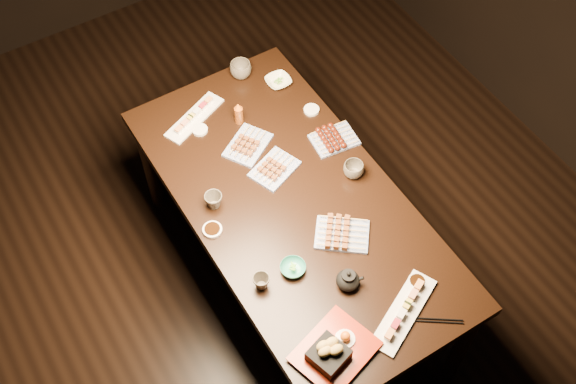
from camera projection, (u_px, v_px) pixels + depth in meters
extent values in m
plane|color=black|center=(264.00, 297.00, 3.82)|extent=(5.00, 5.00, 0.00)
cube|color=black|center=(293.00, 245.00, 3.57)|extent=(1.10, 1.89, 0.75)
imported|color=#2B8470|center=(293.00, 268.00, 3.05)|extent=(0.14, 0.14, 0.03)
imported|color=#F5EEC8|center=(278.00, 81.00, 3.67)|extent=(0.13, 0.13, 0.03)
imported|color=#4C453A|center=(261.00, 282.00, 2.99)|extent=(0.08, 0.08, 0.07)
imported|color=#4C453A|center=(353.00, 170.00, 3.32)|extent=(0.11, 0.11, 0.08)
imported|color=#4C453A|center=(214.00, 201.00, 3.22)|extent=(0.10, 0.10, 0.08)
imported|color=#4C453A|center=(241.00, 70.00, 3.68)|extent=(0.13, 0.13, 0.09)
cylinder|color=brown|center=(239.00, 113.00, 3.49)|extent=(0.04, 0.04, 0.13)
cylinder|color=white|center=(212.00, 230.00, 3.17)|extent=(0.09, 0.09, 0.02)
cylinder|color=white|center=(311.00, 110.00, 3.58)|extent=(0.08, 0.08, 0.01)
cylinder|color=white|center=(417.00, 282.00, 3.02)|extent=(0.10, 0.10, 0.01)
cylinder|color=white|center=(200.00, 130.00, 3.50)|extent=(0.08, 0.08, 0.01)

